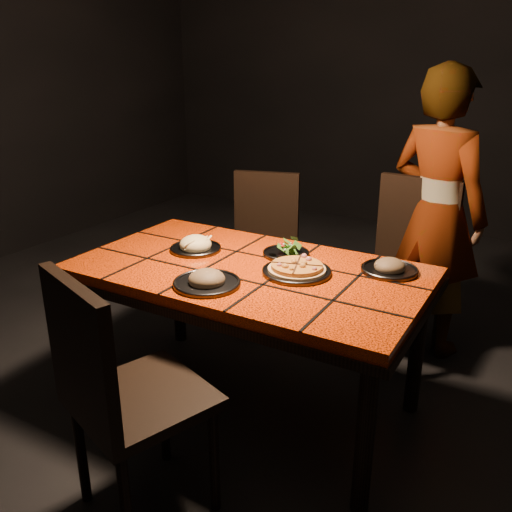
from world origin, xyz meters
The scene contains 11 objects.
room_shell centered at (0.00, 0.00, 1.50)m, with size 6.04×7.04×3.08m.
dining_table centered at (0.00, 0.00, 0.67)m, with size 1.62×0.92×0.75m.
chair_near centered at (-0.03, -0.85, 0.58)m, with size 0.58×0.58×1.01m.
chair_far_left centered at (-0.46, 0.95, 0.55)m, with size 0.54×0.54×0.96m.
chair_far_right centered at (0.49, 0.95, 0.59)m, with size 0.50×0.50×1.03m.
diner centered at (0.60, 1.08, 0.82)m, with size 0.60×0.39×1.64m, color brown.
plate_pizza centered at (0.23, 0.04, 0.77)m, with size 0.33×0.33×0.04m.
plate_pasta centered at (-0.35, 0.06, 0.77)m, with size 0.26×0.26×0.08m.
plate_salad centered at (0.08, 0.23, 0.78)m, with size 0.23×0.23×0.07m.
plate_mushroom_a centered at (-0.04, -0.27, 0.77)m, with size 0.29×0.29×0.09m.
plate_mushroom_b centered at (0.58, 0.27, 0.77)m, with size 0.26×0.26×0.08m.
Camera 1 is at (1.20, -2.00, 1.66)m, focal length 38.00 mm.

